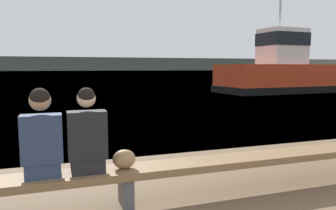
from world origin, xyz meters
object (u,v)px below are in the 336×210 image
object	(u,v)px
person_right	(87,136)
person_left	(42,138)
bench_main	(126,174)
shopping_bag	(124,159)
tugboat_red	(278,72)

from	to	relation	value
person_right	person_left	bearing A→B (deg)	-179.84
person_left	person_right	xyz separation A→B (m)	(0.47, 0.00, -0.02)
bench_main	shopping_bag	size ratio (longest dim) A/B	34.13
person_left	person_right	size ratio (longest dim) A/B	1.00
shopping_bag	tugboat_red	world-z (taller)	tugboat_red
shopping_bag	tugboat_red	bearing A→B (deg)	47.72
tugboat_red	person_right	bearing A→B (deg)	133.18
person_right	tugboat_red	world-z (taller)	tugboat_red
bench_main	person_left	bearing A→B (deg)	179.93
shopping_bag	tugboat_red	distance (m)	19.16
bench_main	person_left	xyz separation A→B (m)	(-0.88, 0.00, 0.49)
person_right	shopping_bag	xyz separation A→B (m)	(0.41, 0.00, -0.29)
tugboat_red	shopping_bag	bearing A→B (deg)	134.06
person_left	person_right	world-z (taller)	person_left
shopping_bag	person_right	bearing A→B (deg)	-179.45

